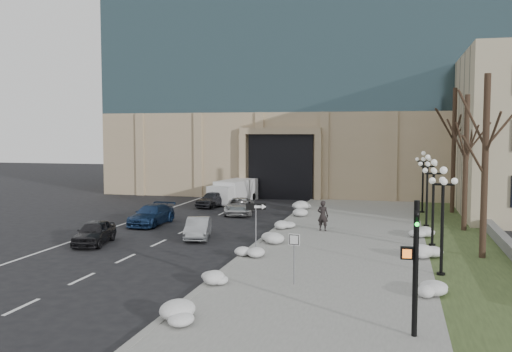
# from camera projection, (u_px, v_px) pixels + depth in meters

# --- Properties ---
(ground) EXTENTS (160.00, 160.00, 0.00)m
(ground) POSITION_uv_depth(u_px,v_px,m) (213.00, 304.00, 20.64)
(ground) COLOR black
(ground) RESTS_ON ground
(sidewalk) EXTENTS (9.00, 40.00, 0.12)m
(sidewalk) POSITION_uv_depth(u_px,v_px,m) (345.00, 237.00, 33.34)
(sidewalk) COLOR gray
(sidewalk) RESTS_ON ground
(curb) EXTENTS (0.30, 40.00, 0.14)m
(curb) POSITION_uv_depth(u_px,v_px,m) (270.00, 234.00, 34.42)
(curb) COLOR gray
(curb) RESTS_ON ground
(grass_strip) EXTENTS (4.00, 40.00, 0.10)m
(grass_strip) POSITION_uv_depth(u_px,v_px,m) (462.00, 243.00, 31.78)
(grass_strip) COLOR #334221
(grass_strip) RESTS_ON ground
(stone_wall) EXTENTS (0.50, 30.00, 0.70)m
(stone_wall) POSITION_uv_depth(u_px,v_px,m) (495.00, 233.00, 33.21)
(stone_wall) COLOR gray
(stone_wall) RESTS_ON ground
(office_tower) EXTENTS (40.00, 24.70, 36.00)m
(office_tower) POSITION_uv_depth(u_px,v_px,m) (320.00, 18.00, 61.85)
(office_tower) COLOR tan
(office_tower) RESTS_ON ground
(car_a) EXTENTS (2.24, 4.10, 1.32)m
(car_a) POSITION_uv_depth(u_px,v_px,m) (94.00, 232.00, 31.51)
(car_a) COLOR black
(car_a) RESTS_ON ground
(car_b) EXTENTS (2.14, 3.91, 1.22)m
(car_b) POSITION_uv_depth(u_px,v_px,m) (198.00, 228.00, 33.22)
(car_b) COLOR #94989B
(car_b) RESTS_ON ground
(car_c) EXTENTS (1.94, 4.63, 1.34)m
(car_c) POSITION_uv_depth(u_px,v_px,m) (152.00, 215.00, 38.11)
(car_c) COLOR navy
(car_c) RESTS_ON ground
(car_d) EXTENTS (2.76, 4.67, 1.22)m
(car_d) POSITION_uv_depth(u_px,v_px,m) (240.00, 206.00, 42.98)
(car_d) COLOR beige
(car_d) RESTS_ON ground
(car_e) EXTENTS (2.29, 4.07, 1.31)m
(car_e) POSITION_uv_depth(u_px,v_px,m) (213.00, 199.00, 47.15)
(car_e) COLOR #2E2E33
(car_e) RESTS_ON ground
(pedestrian) EXTENTS (0.77, 0.58, 1.88)m
(pedestrian) POSITION_uv_depth(u_px,v_px,m) (323.00, 216.00, 35.10)
(pedestrian) COLOR black
(pedestrian) RESTS_ON sidewalk
(box_truck) EXTENTS (3.09, 6.39, 1.94)m
(box_truck) POSITION_uv_depth(u_px,v_px,m) (233.00, 192.00, 50.12)
(box_truck) COLOR silver
(box_truck) RESTS_ON ground
(one_way_sign) EXTENTS (1.01, 0.38, 2.70)m
(one_way_sign) POSITION_uv_depth(u_px,v_px,m) (259.00, 213.00, 28.07)
(one_way_sign) COLOR slate
(one_way_sign) RESTS_ON ground
(keep_sign) EXTENTS (0.46, 0.12, 2.17)m
(keep_sign) POSITION_uv_depth(u_px,v_px,m) (294.00, 248.00, 22.73)
(keep_sign) COLOR slate
(keep_sign) RESTS_ON ground
(traffic_signal) EXTENTS (0.72, 0.95, 4.21)m
(traffic_signal) POSITION_uv_depth(u_px,v_px,m) (414.00, 271.00, 16.93)
(traffic_signal) COLOR black
(traffic_signal) RESTS_ON ground
(snow_clump_a) EXTENTS (1.10, 1.60, 0.36)m
(snow_clump_a) POSITION_uv_depth(u_px,v_px,m) (180.00, 316.00, 18.36)
(snow_clump_a) COLOR silver
(snow_clump_a) RESTS_ON sidewalk
(snow_clump_b) EXTENTS (1.10, 1.60, 0.36)m
(snow_clump_b) POSITION_uv_depth(u_px,v_px,m) (215.00, 279.00, 22.98)
(snow_clump_b) COLOR silver
(snow_clump_b) RESTS_ON sidewalk
(snow_clump_c) EXTENTS (1.10, 1.60, 0.36)m
(snow_clump_c) POSITION_uv_depth(u_px,v_px,m) (249.00, 253.00, 27.81)
(snow_clump_c) COLOR silver
(snow_clump_c) RESTS_ON sidewalk
(snow_clump_d) EXTENTS (1.10, 1.60, 0.36)m
(snow_clump_d) POSITION_uv_depth(u_px,v_px,m) (270.00, 239.00, 31.50)
(snow_clump_d) COLOR silver
(snow_clump_d) RESTS_ON sidewalk
(snow_clump_e) EXTENTS (1.10, 1.60, 0.36)m
(snow_clump_e) POSITION_uv_depth(u_px,v_px,m) (283.00, 225.00, 36.24)
(snow_clump_e) COLOR silver
(snow_clump_e) RESTS_ON sidewalk
(snow_clump_f) EXTENTS (1.10, 1.60, 0.36)m
(snow_clump_f) POSITION_uv_depth(u_px,v_px,m) (299.00, 214.00, 41.12)
(snow_clump_f) COLOR silver
(snow_clump_f) RESTS_ON sidewalk
(snow_clump_g) EXTENTS (1.10, 1.60, 0.36)m
(snow_clump_g) POSITION_uv_depth(u_px,v_px,m) (302.00, 207.00, 44.81)
(snow_clump_g) COLOR silver
(snow_clump_g) RESTS_ON sidewalk
(snow_clump_h) EXTENTS (1.10, 1.60, 0.36)m
(snow_clump_h) POSITION_uv_depth(u_px,v_px,m) (432.00, 290.00, 21.36)
(snow_clump_h) COLOR silver
(snow_clump_h) RESTS_ON sidewalk
(snow_clump_i) EXTENTS (1.10, 1.60, 0.36)m
(snow_clump_i) POSITION_uv_depth(u_px,v_px,m) (427.00, 255.00, 27.40)
(snow_clump_i) COLOR silver
(snow_clump_i) RESTS_ON sidewalk
(snow_clump_j) EXTENTS (1.10, 1.60, 0.36)m
(snow_clump_j) POSITION_uv_depth(u_px,v_px,m) (420.00, 233.00, 33.37)
(snow_clump_j) COLOR silver
(snow_clump_j) RESTS_ON sidewalk
(lamppost_a) EXTENTS (1.18, 1.18, 4.76)m
(lamppost_a) POSITION_uv_depth(u_px,v_px,m) (443.00, 206.00, 24.21)
(lamppost_a) COLOR black
(lamppost_a) RESTS_ON ground
(lamppost_b) EXTENTS (1.18, 1.18, 4.76)m
(lamppost_b) POSITION_uv_depth(u_px,v_px,m) (433.00, 191.00, 30.50)
(lamppost_b) COLOR black
(lamppost_b) RESTS_ON ground
(lamppost_c) EXTENTS (1.18, 1.18, 4.76)m
(lamppost_c) POSITION_uv_depth(u_px,v_px,m) (427.00, 181.00, 36.79)
(lamppost_c) COLOR black
(lamppost_c) RESTS_ON ground
(lamppost_d) EXTENTS (1.18, 1.18, 4.76)m
(lamppost_d) POSITION_uv_depth(u_px,v_px,m) (423.00, 173.00, 43.08)
(lamppost_d) COLOR black
(lamppost_d) RESTS_ON ground
(tree_near) EXTENTS (3.20, 3.20, 9.00)m
(tree_near) POSITION_uv_depth(u_px,v_px,m) (486.00, 140.00, 27.33)
(tree_near) COLOR black
(tree_near) RESTS_ON ground
(tree_mid) EXTENTS (3.20, 3.20, 8.50)m
(tree_mid) POSITION_uv_depth(u_px,v_px,m) (466.00, 143.00, 35.10)
(tree_mid) COLOR black
(tree_mid) RESTS_ON ground
(tree_far) EXTENTS (3.20, 3.20, 9.50)m
(tree_far) POSITION_uv_depth(u_px,v_px,m) (454.00, 133.00, 42.79)
(tree_far) COLOR black
(tree_far) RESTS_ON ground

